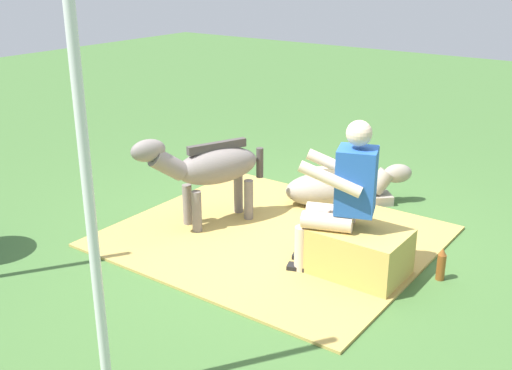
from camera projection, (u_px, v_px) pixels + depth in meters
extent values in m
plane|color=#426B33|center=(282.00, 240.00, 5.64)|extent=(24.00, 24.00, 0.00)
cube|color=tan|center=(273.00, 236.00, 5.69)|extent=(2.75, 2.46, 0.02)
cube|color=tan|center=(358.00, 252.00, 4.96)|extent=(0.76, 0.53, 0.40)
cylinder|color=beige|center=(327.00, 222.00, 4.86)|extent=(0.42, 0.27, 0.14)
cylinder|color=beige|center=(301.00, 250.00, 5.00)|extent=(0.11, 0.11, 0.40)
cube|color=black|center=(301.00, 269.00, 5.06)|extent=(0.24, 0.17, 0.06)
cylinder|color=beige|center=(331.00, 212.00, 5.04)|extent=(0.42, 0.27, 0.14)
cylinder|color=beige|center=(306.00, 240.00, 5.18)|extent=(0.11, 0.11, 0.40)
cube|color=black|center=(306.00, 258.00, 5.24)|extent=(0.24, 0.17, 0.06)
cube|color=#2659B2|center=(356.00, 181.00, 4.78)|extent=(0.38, 0.37, 0.52)
cylinder|color=beige|center=(330.00, 179.00, 4.66)|extent=(0.50, 0.26, 0.26)
cylinder|color=beige|center=(337.00, 166.00, 4.95)|extent=(0.50, 0.26, 0.26)
sphere|color=beige|center=(359.00, 133.00, 4.65)|extent=(0.20, 0.20, 0.20)
ellipsoid|color=slate|center=(217.00, 166.00, 5.80)|extent=(0.62, 0.90, 0.34)
cylinder|color=slate|center=(197.00, 212.00, 5.71)|extent=(0.09, 0.09, 0.42)
cylinder|color=slate|center=(187.00, 206.00, 5.87)|extent=(0.09, 0.09, 0.42)
cylinder|color=slate|center=(249.00, 201.00, 5.99)|extent=(0.09, 0.09, 0.42)
cylinder|color=slate|center=(238.00, 194.00, 6.15)|extent=(0.09, 0.09, 0.42)
cylinder|color=slate|center=(168.00, 164.00, 5.52)|extent=(0.31, 0.41, 0.33)
ellipsoid|color=slate|center=(148.00, 150.00, 5.38)|extent=(0.27, 0.36, 0.20)
cube|color=#433D3A|center=(217.00, 146.00, 5.73)|extent=(0.28, 0.58, 0.08)
cylinder|color=#433D3A|center=(260.00, 163.00, 6.05)|extent=(0.07, 0.07, 0.30)
ellipsoid|color=gray|center=(328.00, 189.00, 6.37)|extent=(0.91, 0.90, 0.36)
cube|color=gray|center=(377.00, 198.00, 6.48)|extent=(0.37, 0.37, 0.10)
cylinder|color=gray|center=(380.00, 181.00, 6.42)|extent=(0.33, 0.33, 0.30)
ellipsoid|color=gray|center=(398.00, 173.00, 6.41)|extent=(0.33, 0.32, 0.20)
cube|color=#B5A999|center=(336.00, 171.00, 6.31)|extent=(0.37, 0.36, 0.08)
cylinder|color=brown|center=(441.00, 267.00, 4.92)|extent=(0.07, 0.07, 0.22)
cone|color=brown|center=(443.00, 251.00, 4.87)|extent=(0.06, 0.06, 0.06)
cylinder|color=silver|center=(90.00, 206.00, 3.23)|extent=(0.06, 0.06, 2.42)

